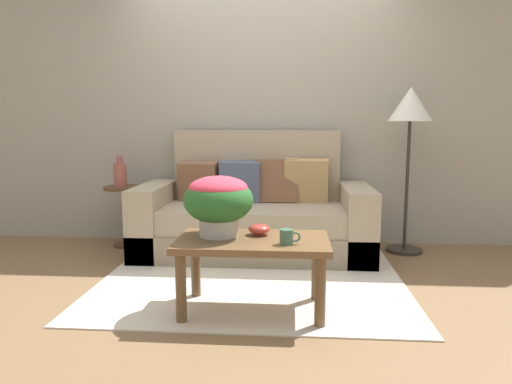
# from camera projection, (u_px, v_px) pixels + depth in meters

# --- Properties ---
(ground_plane) EXTENTS (14.00, 14.00, 0.00)m
(ground_plane) POSITION_uv_depth(u_px,v_px,m) (253.00, 278.00, 3.51)
(ground_plane) COLOR brown
(wall_back) EXTENTS (6.40, 0.12, 2.84)m
(wall_back) POSITION_uv_depth(u_px,v_px,m) (263.00, 96.00, 4.49)
(wall_back) COLOR gray
(wall_back) RESTS_ON ground
(area_rug) EXTENTS (2.21, 1.94, 0.01)m
(area_rug) POSITION_uv_depth(u_px,v_px,m) (253.00, 277.00, 3.50)
(area_rug) COLOR beige
(area_rug) RESTS_ON ground
(couch) EXTENTS (2.04, 0.91, 1.09)m
(couch) POSITION_uv_depth(u_px,v_px,m) (254.00, 216.00, 4.18)
(couch) COLOR gray
(couch) RESTS_ON ground
(coffee_table) EXTENTS (0.92, 0.54, 0.46)m
(coffee_table) POSITION_uv_depth(u_px,v_px,m) (253.00, 251.00, 2.83)
(coffee_table) COLOR brown
(coffee_table) RESTS_ON ground
(side_table) EXTENTS (0.36, 0.36, 0.57)m
(side_table) POSITION_uv_depth(u_px,v_px,m) (124.00, 205.00, 4.38)
(side_table) COLOR #4C331E
(side_table) RESTS_ON ground
(floor_lamp) EXTENTS (0.38, 0.38, 1.47)m
(floor_lamp) POSITION_uv_depth(u_px,v_px,m) (410.00, 116.00, 4.06)
(floor_lamp) COLOR #2D2823
(floor_lamp) RESTS_ON ground
(potted_plant) EXTENTS (0.43, 0.43, 0.37)m
(potted_plant) POSITION_uv_depth(u_px,v_px,m) (218.00, 200.00, 2.86)
(potted_plant) COLOR #B7B2A8
(potted_plant) RESTS_ON coffee_table
(coffee_mug) EXTENTS (0.12, 0.08, 0.09)m
(coffee_mug) POSITION_uv_depth(u_px,v_px,m) (287.00, 237.00, 2.68)
(coffee_mug) COLOR #3D664C
(coffee_mug) RESTS_ON coffee_table
(snack_bowl) EXTENTS (0.14, 0.14, 0.07)m
(snack_bowl) POSITION_uv_depth(u_px,v_px,m) (259.00, 229.00, 2.91)
(snack_bowl) COLOR #B2382D
(snack_bowl) RESTS_ON coffee_table
(table_vase) EXTENTS (0.12, 0.12, 0.29)m
(table_vase) POSITION_uv_depth(u_px,v_px,m) (120.00, 174.00, 4.33)
(table_vase) COLOR #934C42
(table_vase) RESTS_ON side_table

